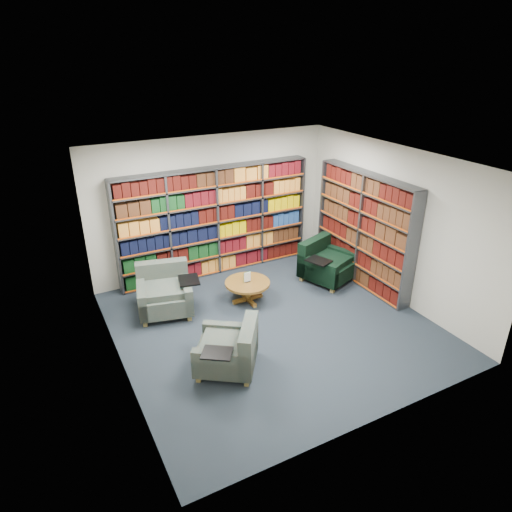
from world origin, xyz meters
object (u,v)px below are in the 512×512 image
chair_teal_front (232,351)px  coffee_table (247,286)px  chair_teal_left (164,293)px  chair_green_right (324,264)px

chair_teal_front → coffee_table: (1.09, 1.65, 0.00)m
chair_teal_left → chair_teal_front: chair_teal_left is taller
chair_teal_front → chair_green_right: bearing=31.0°
chair_teal_left → chair_green_right: size_ratio=0.99×
chair_teal_left → chair_green_right: chair_teal_left is taller
chair_teal_front → chair_teal_left: bearing=99.8°
chair_teal_left → coffee_table: 1.50m
chair_teal_left → chair_teal_front: size_ratio=1.02×
chair_teal_left → coffee_table: bearing=-15.9°
coffee_table → chair_teal_front: bearing=-123.4°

